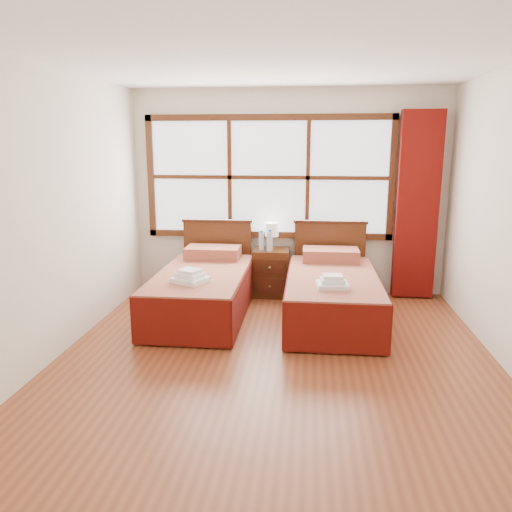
# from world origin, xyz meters

# --- Properties ---
(floor) EXTENTS (4.50, 4.50, 0.00)m
(floor) POSITION_xyz_m (0.00, 0.00, 0.00)
(floor) COLOR brown
(floor) RESTS_ON ground
(ceiling) EXTENTS (4.50, 4.50, 0.00)m
(ceiling) POSITION_xyz_m (0.00, 0.00, 2.60)
(ceiling) COLOR white
(ceiling) RESTS_ON wall_back
(wall_back) EXTENTS (4.00, 0.00, 4.00)m
(wall_back) POSITION_xyz_m (0.00, 2.25, 1.30)
(wall_back) COLOR silver
(wall_back) RESTS_ON floor
(wall_left) EXTENTS (0.00, 4.50, 4.50)m
(wall_left) POSITION_xyz_m (-2.00, 0.00, 1.30)
(wall_left) COLOR silver
(wall_left) RESTS_ON floor
(window) EXTENTS (3.16, 0.06, 1.56)m
(window) POSITION_xyz_m (-0.25, 2.21, 1.50)
(window) COLOR white
(window) RESTS_ON wall_back
(curtain) EXTENTS (0.50, 0.16, 2.30)m
(curtain) POSITION_xyz_m (1.60, 2.11, 1.17)
(curtain) COLOR maroon
(curtain) RESTS_ON wall_back
(bed_left) EXTENTS (0.99, 2.01, 0.96)m
(bed_left) POSITION_xyz_m (-0.91, 1.20, 0.29)
(bed_left) COLOR #37170B
(bed_left) RESTS_ON floor
(bed_right) EXTENTS (1.00, 2.02, 0.97)m
(bed_right) POSITION_xyz_m (0.55, 1.20, 0.30)
(bed_right) COLOR #37170B
(bed_right) RESTS_ON floor
(nightstand) EXTENTS (0.46, 0.45, 0.61)m
(nightstand) POSITION_xyz_m (-0.19, 1.99, 0.30)
(nightstand) COLOR #48230F
(nightstand) RESTS_ON floor
(towels_left) EXTENTS (0.41, 0.39, 0.14)m
(towels_left) POSITION_xyz_m (-0.94, 0.71, 0.57)
(towels_left) COLOR white
(towels_left) RESTS_ON bed_left
(towels_right) EXTENTS (0.33, 0.30, 0.13)m
(towels_right) POSITION_xyz_m (0.52, 0.65, 0.57)
(towels_right) COLOR white
(towels_right) RESTS_ON bed_right
(lamp) EXTENTS (0.17, 0.17, 0.34)m
(lamp) POSITION_xyz_m (-0.19, 2.03, 0.85)
(lamp) COLOR gold
(lamp) RESTS_ON nightstand
(bottle_near) EXTENTS (0.07, 0.07, 0.25)m
(bottle_near) POSITION_xyz_m (-0.31, 1.95, 0.72)
(bottle_near) COLOR #A4BCD2
(bottle_near) RESTS_ON nightstand
(bottle_far) EXTENTS (0.07, 0.07, 0.27)m
(bottle_far) POSITION_xyz_m (-0.21, 1.91, 0.73)
(bottle_far) COLOR #A4BCD2
(bottle_far) RESTS_ON nightstand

